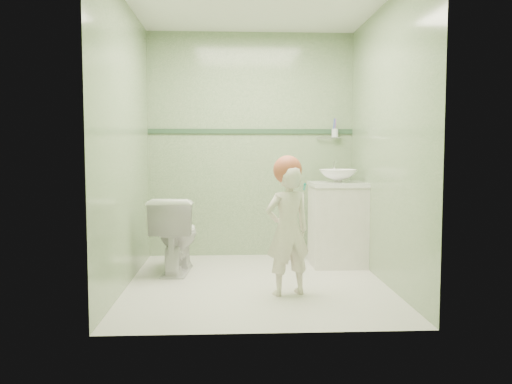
{
  "coord_description": "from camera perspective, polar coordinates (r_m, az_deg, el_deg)",
  "views": [
    {
      "loc": [
        -0.23,
        -4.49,
        1.15
      ],
      "look_at": [
        0.0,
        0.15,
        0.78
      ],
      "focal_mm": 37.24,
      "sensor_mm": 36.0,
      "label": 1
    }
  ],
  "objects": [
    {
      "name": "toilet",
      "position": [
        5.05,
        -8.63,
        -4.54
      ],
      "size": [
        0.45,
        0.73,
        0.71
      ],
      "primitive_type": "imported",
      "rotation": [
        0.0,
        0.0,
        3.07
      ],
      "color": "white",
      "rests_on": "ground"
    },
    {
      "name": "toddler",
      "position": [
        4.21,
        3.42,
        -4.15
      ],
      "size": [
        0.43,
        0.36,
        1.03
      ],
      "primitive_type": "imported",
      "rotation": [
        0.0,
        0.0,
        3.48
      ],
      "color": "beige",
      "rests_on": "ground"
    },
    {
      "name": "ground",
      "position": [
        4.64,
        0.09,
        -9.79
      ],
      "size": [
        2.5,
        2.5,
        0.0
      ],
      "primitive_type": "plane",
      "color": "silver",
      "rests_on": "ground"
    },
    {
      "name": "room_shell",
      "position": [
        4.5,
        0.1,
        5.19
      ],
      "size": [
        2.5,
        2.54,
        2.4
      ],
      "color": "gray",
      "rests_on": "ground"
    },
    {
      "name": "hair_cap",
      "position": [
        4.19,
        3.42,
        2.39
      ],
      "size": [
        0.23,
        0.23,
        0.23
      ],
      "primitive_type": "sphere",
      "color": "#BA573A",
      "rests_on": "toddler"
    },
    {
      "name": "cup_holder",
      "position": [
        5.79,
        8.4,
        6.26
      ],
      "size": [
        0.26,
        0.07,
        0.21
      ],
      "color": "silver",
      "rests_on": "room_shell"
    },
    {
      "name": "basin",
      "position": [
        5.31,
        8.8,
        1.73
      ],
      "size": [
        0.37,
        0.37,
        0.13
      ],
      "primitive_type": "imported",
      "color": "white",
      "rests_on": "counter"
    },
    {
      "name": "counter",
      "position": [
        5.31,
        8.79,
        0.82
      ],
      "size": [
        0.54,
        0.52,
        0.04
      ],
      "primitive_type": "cube",
      "color": "white",
      "rests_on": "vanity"
    },
    {
      "name": "trim_stripe",
      "position": [
        5.74,
        -0.55,
        6.54
      ],
      "size": [
        2.2,
        0.02,
        0.05
      ],
      "primitive_type": "cube",
      "color": "#2F4E35",
      "rests_on": "room_shell"
    },
    {
      "name": "faucet",
      "position": [
        5.48,
        8.42,
        2.66
      ],
      "size": [
        0.03,
        0.13,
        0.18
      ],
      "color": "silver",
      "rests_on": "counter"
    },
    {
      "name": "vanity",
      "position": [
        5.35,
        8.74,
        -3.56
      ],
      "size": [
        0.52,
        0.5,
        0.8
      ],
      "primitive_type": "cube",
      "color": "silver",
      "rests_on": "ground"
    },
    {
      "name": "teal_toothbrush",
      "position": [
        4.09,
        5.13,
        0.64
      ],
      "size": [
        0.1,
        0.14,
        0.08
      ],
      "color": "#109C8E",
      "rests_on": "toddler"
    }
  ]
}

